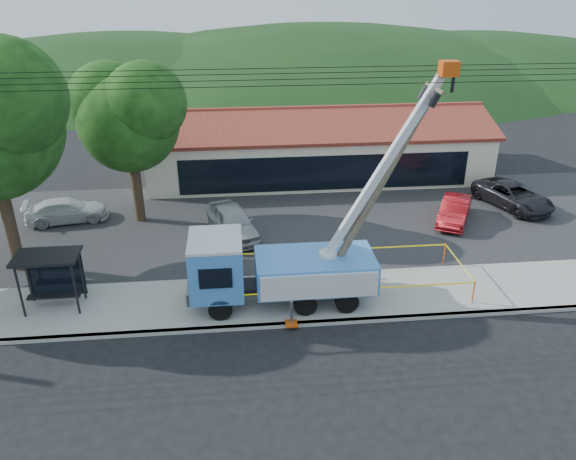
# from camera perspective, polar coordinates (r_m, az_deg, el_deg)

# --- Properties ---
(ground) EXTENTS (120.00, 120.00, 0.00)m
(ground) POSITION_cam_1_polar(r_m,az_deg,el_deg) (21.24, -0.12, -13.05)
(ground) COLOR black
(ground) RESTS_ON ground
(curb) EXTENTS (60.00, 0.25, 0.15)m
(curb) POSITION_cam_1_polar(r_m,az_deg,el_deg) (22.86, -0.64, -9.63)
(curb) COLOR gray
(curb) RESTS_ON ground
(sidewalk) EXTENTS (60.00, 4.00, 0.15)m
(sidewalk) POSITION_cam_1_polar(r_m,az_deg,el_deg) (24.43, -1.05, -7.07)
(sidewalk) COLOR gray
(sidewalk) RESTS_ON ground
(parking_lot) EXTENTS (60.00, 12.00, 0.10)m
(parking_lot) POSITION_cam_1_polar(r_m,az_deg,el_deg) (31.46, -2.27, 0.76)
(parking_lot) COLOR #28282B
(parking_lot) RESTS_ON ground
(strip_mall) EXTENTS (22.50, 8.53, 4.67)m
(strip_mall) POSITION_cam_1_polar(r_m,az_deg,el_deg) (38.63, 2.90, 8.45)
(strip_mall) COLOR beige
(strip_mall) RESTS_ON ground
(tree_lot) EXTENTS (6.30, 5.60, 8.94)m
(tree_lot) POSITION_cam_1_polar(r_m,az_deg,el_deg) (30.80, -15.98, 11.41)
(tree_lot) COLOR #332316
(tree_lot) RESTS_ON ground
(hill_west) EXTENTS (78.40, 56.00, 28.00)m
(hill_west) POSITION_cam_1_polar(r_m,az_deg,el_deg) (73.94, -16.61, 14.27)
(hill_west) COLOR black
(hill_west) RESTS_ON ground
(hill_center) EXTENTS (89.60, 64.00, 32.00)m
(hill_center) POSITION_cam_1_polar(r_m,az_deg,el_deg) (73.64, 3.54, 15.21)
(hill_center) COLOR black
(hill_center) RESTS_ON ground
(hill_east) EXTENTS (72.80, 52.00, 26.00)m
(hill_east) POSITION_cam_1_polar(r_m,az_deg,el_deg) (79.30, 18.46, 14.75)
(hill_east) COLOR black
(hill_east) RESTS_ON ground
(utility_truck) EXTENTS (10.33, 4.15, 9.89)m
(utility_truck) POSITION_cam_1_polar(r_m,az_deg,el_deg) (23.36, -1.15, -3.69)
(utility_truck) COLOR black
(utility_truck) RESTS_ON ground
(leaning_pole) EXTENTS (4.89, 1.85, 9.77)m
(leaning_pole) POSITION_cam_1_polar(r_m,az_deg,el_deg) (22.54, 9.58, 4.97)
(leaning_pole) COLOR brown
(leaning_pole) RESTS_ON ground
(bus_shelter) EXTENTS (2.56, 1.59, 2.46)m
(bus_shelter) POSITION_cam_1_polar(r_m,az_deg,el_deg) (25.00, -23.04, -3.53)
(bus_shelter) COLOR black
(bus_shelter) RESTS_ON ground
(caution_tape) EXTENTS (10.67, 3.57, 1.03)m
(caution_tape) POSITION_cam_1_polar(r_m,az_deg,el_deg) (24.85, 5.54, -4.32)
(caution_tape) COLOR #CF460B
(caution_tape) RESTS_ON ground
(car_silver) EXTENTS (3.17, 5.03, 1.59)m
(car_silver) POSITION_cam_1_polar(r_m,az_deg,el_deg) (30.03, -5.57, -0.73)
(car_silver) COLOR #A7AAAE
(car_silver) RESTS_ON ground
(car_red) EXTENTS (3.21, 4.31, 1.36)m
(car_red) POSITION_cam_1_polar(r_m,az_deg,el_deg) (32.83, 16.40, 0.68)
(car_red) COLOR maroon
(car_red) RESTS_ON ground
(car_white) EXTENTS (4.67, 2.57, 1.28)m
(car_white) POSITION_cam_1_polar(r_m,az_deg,el_deg) (33.91, -21.36, 0.73)
(car_white) COLOR silver
(car_white) RESTS_ON ground
(car_dark) EXTENTS (3.94, 5.56, 1.41)m
(car_dark) POSITION_cam_1_polar(r_m,az_deg,el_deg) (35.99, 21.70, 2.09)
(car_dark) COLOR black
(car_dark) RESTS_ON ground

